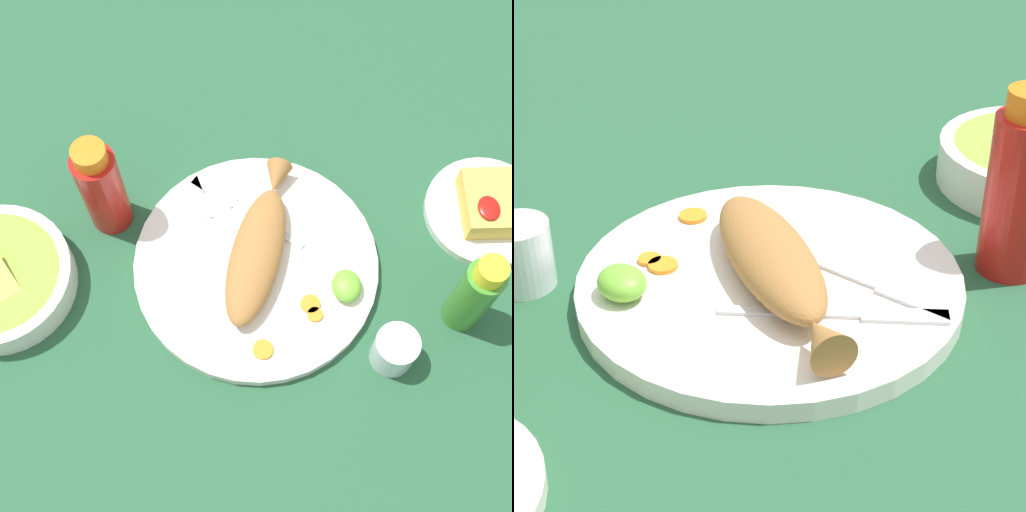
% 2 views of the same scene
% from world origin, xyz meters
% --- Properties ---
extents(ground_plane, '(4.00, 4.00, 0.00)m').
position_xyz_m(ground_plane, '(0.00, 0.00, 0.00)').
color(ground_plane, '#235133').
extents(main_plate, '(0.33, 0.33, 0.02)m').
position_xyz_m(main_plate, '(0.00, 0.00, 0.01)').
color(main_plate, white).
rests_on(main_plate, ground_plane).
extents(fried_fish, '(0.25, 0.12, 0.04)m').
position_xyz_m(fried_fish, '(-0.01, 0.00, 0.04)').
color(fried_fish, '#996633').
rests_on(fried_fish, main_plate).
extents(fork_near, '(0.18, 0.07, 0.00)m').
position_xyz_m(fork_near, '(-0.06, -0.06, 0.02)').
color(fork_near, silver).
rests_on(fork_near, main_plate).
extents(fork_far, '(0.12, 0.16, 0.00)m').
position_xyz_m(fork_far, '(-0.08, -0.02, 0.02)').
color(fork_far, silver).
rests_on(fork_far, main_plate).
extents(carrot_slice_near, '(0.03, 0.03, 0.00)m').
position_xyz_m(carrot_slice_near, '(0.12, 0.01, 0.02)').
color(carrot_slice_near, orange).
rests_on(carrot_slice_near, main_plate).
extents(carrot_slice_mid, '(0.02, 0.02, 0.00)m').
position_xyz_m(carrot_slice_mid, '(0.08, 0.07, 0.02)').
color(carrot_slice_mid, orange).
rests_on(carrot_slice_mid, main_plate).
extents(carrot_slice_far, '(0.03, 0.03, 0.00)m').
position_xyz_m(carrot_slice_far, '(0.06, 0.07, 0.02)').
color(carrot_slice_far, orange).
rests_on(carrot_slice_far, main_plate).
extents(lime_wedge_main, '(0.05, 0.04, 0.03)m').
position_xyz_m(lime_wedge_main, '(0.04, 0.12, 0.03)').
color(lime_wedge_main, '#6BB233').
rests_on(lime_wedge_main, main_plate).
extents(hot_sauce_bottle_red, '(0.06, 0.06, 0.17)m').
position_xyz_m(hot_sauce_bottle_red, '(-0.08, -0.20, 0.08)').
color(hot_sauce_bottle_red, '#B21914').
rests_on(hot_sauce_bottle_red, ground_plane).
extents(hot_sauce_bottle_green, '(0.05, 0.05, 0.15)m').
position_xyz_m(hot_sauce_bottle_green, '(0.07, 0.27, 0.07)').
color(hot_sauce_bottle_green, '#3D8428').
rests_on(hot_sauce_bottle_green, ground_plane).
extents(salt_cup, '(0.06, 0.06, 0.06)m').
position_xyz_m(salt_cup, '(0.13, 0.17, 0.03)').
color(salt_cup, silver).
rests_on(salt_cup, ground_plane).
extents(side_plate_fries, '(0.17, 0.17, 0.01)m').
position_xyz_m(side_plate_fries, '(-0.07, 0.32, 0.01)').
color(side_plate_fries, white).
rests_on(side_plate_fries, ground_plane).
extents(fries_pile, '(0.09, 0.08, 0.04)m').
position_xyz_m(fries_pile, '(-0.07, 0.32, 0.03)').
color(fries_pile, gold).
rests_on(fries_pile, side_plate_fries).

